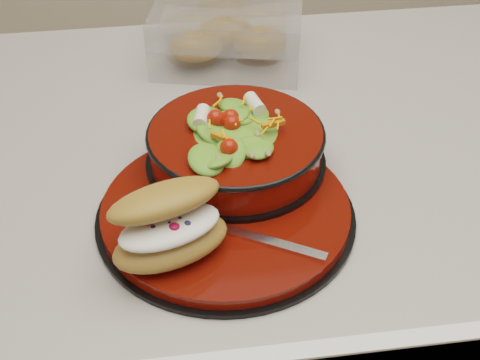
{
  "coord_description": "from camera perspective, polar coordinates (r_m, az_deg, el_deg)",
  "views": [
    {
      "loc": [
        -0.3,
        -0.75,
        1.44
      ],
      "look_at": [
        -0.21,
        -0.14,
        0.94
      ],
      "focal_mm": 50.0,
      "sensor_mm": 36.0,
      "label": 1
    }
  ],
  "objects": [
    {
      "name": "fork",
      "position": [
        0.75,
        0.79,
        -4.75
      ],
      "size": [
        0.15,
        0.1,
        0.0
      ],
      "rotation": [
        0.0,
        0.0,
        1.04
      ],
      "color": "silver",
      "rests_on": "dinner_plate"
    },
    {
      "name": "pastry_box",
      "position": [
        1.1,
        -1.07,
        12.3
      ],
      "size": [
        0.26,
        0.22,
        0.09
      ],
      "rotation": [
        0.0,
        0.0,
        -0.24
      ],
      "color": "white",
      "rests_on": "island_counter"
    },
    {
      "name": "island_counter",
      "position": [
        1.27,
        8.95,
        -12.33
      ],
      "size": [
        1.24,
        0.74,
        0.9
      ],
      "color": "white",
      "rests_on": "ground"
    },
    {
      "name": "croissant",
      "position": [
        0.71,
        -6.04,
        -3.82
      ],
      "size": [
        0.15,
        0.13,
        0.08
      ],
      "rotation": [
        0.0,
        0.0,
        0.35
      ],
      "color": "#A26E31",
      "rests_on": "dinner_plate"
    },
    {
      "name": "salad_bowl",
      "position": [
        0.83,
        -0.37,
        3.41
      ],
      "size": [
        0.23,
        0.23,
        0.1
      ],
      "rotation": [
        0.0,
        0.0,
        -0.01
      ],
      "color": "black",
      "rests_on": "dinner_plate"
    },
    {
      "name": "dinner_plate",
      "position": [
        0.79,
        -1.16,
        -2.72
      ],
      "size": [
        0.31,
        0.31,
        0.02
      ],
      "rotation": [
        0.0,
        0.0,
        -0.34
      ],
      "color": "black",
      "rests_on": "island_counter"
    }
  ]
}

